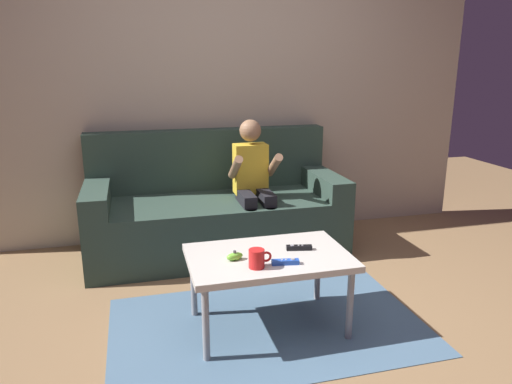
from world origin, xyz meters
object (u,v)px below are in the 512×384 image
Objects in this scene: person_seated_on_couch at (254,181)px; game_remote_black_far_corner at (299,248)px; nunchuk_lime at (235,256)px; game_remote_blue_near_edge at (285,262)px; couch at (215,212)px; coffee_table at (268,262)px; coffee_mug at (257,258)px.

game_remote_black_far_corner is (0.00, -0.98, -0.14)m from person_seated_on_couch.
nunchuk_lime is 0.37m from game_remote_black_far_corner.
game_remote_black_far_corner is at bearing 51.23° from game_remote_blue_near_edge.
game_remote_blue_near_edge is at bearing -84.57° from couch.
game_remote_blue_near_edge is (0.05, -0.14, 0.05)m from coffee_table.
coffee_table is at bearing -99.94° from person_seated_on_couch.
person_seated_on_couch reaches higher than coffee_table.
game_remote_black_far_corner is at bearing 7.12° from coffee_table.
coffee_mug is (-0.02, -1.34, 0.17)m from couch.
coffee_table is at bearing -86.19° from couch.
person_seated_on_couch reaches higher than game_remote_blue_near_edge.
person_seated_on_couch is at bearing 90.24° from game_remote_black_far_corner.
person_seated_on_couch reaches higher than coffee_mug.
coffee_table is 5.96× the size of game_remote_blue_near_edge.
coffee_table is at bearing -172.88° from game_remote_black_far_corner.
couch is 1.35m from game_remote_blue_near_edge.
game_remote_black_far_corner is 0.33m from coffee_mug.
nunchuk_lime is at bearing 153.67° from game_remote_blue_near_edge.
couch is 2.20× the size of coffee_table.
person_seated_on_couch is 1.19× the size of coffee_table.
nunchuk_lime is (-0.19, -0.03, 0.06)m from coffee_table.
coffee_mug is at bearing -53.08° from nunchuk_lime.
game_remote_blue_near_edge is (0.13, -1.33, 0.13)m from couch.
couch is 1.35m from coffee_mug.
game_remote_blue_near_edge is at bearing 0.28° from coffee_mug.
person_seated_on_couch is (0.26, -0.19, 0.27)m from couch.
nunchuk_lime is at bearing -172.66° from game_remote_black_far_corner.
game_remote_blue_near_edge is at bearing -128.77° from game_remote_black_far_corner.
person_seated_on_couch is 7.05× the size of game_remote_black_far_corner.
coffee_table is 0.16m from game_remote_blue_near_edge.
nunchuk_lime is at bearing -95.18° from couch.
game_remote_black_far_corner reaches higher than coffee_table.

